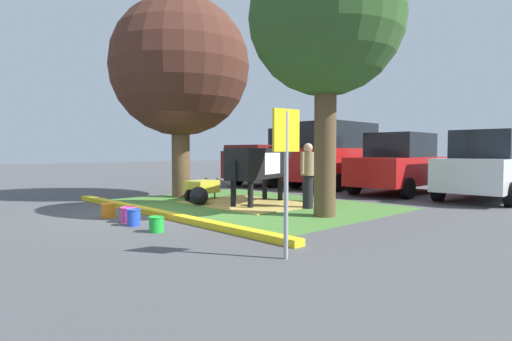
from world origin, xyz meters
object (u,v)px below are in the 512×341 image
object	(u,v)px
cow_holstein	(260,164)
pickup_truck_maroon	(285,158)
parking_sign	(286,153)
bucket_blue	(134,217)
person_visitor_near	(308,173)
wheelbarrow	(202,187)
suv_black	(339,155)
bucket_green	(156,224)
bucket_orange	(108,210)
sedan_blue	(489,166)
person_handler	(308,174)
bucket_pink	(129,214)
calf_lying	(199,196)
shade_tree_left	(180,67)
sedan_red	(400,164)
shade_tree_right	(326,20)

from	to	relation	value
cow_holstein	pickup_truck_maroon	bearing A→B (deg)	127.37
parking_sign	bucket_blue	distance (m)	3.87
cow_holstein	person_visitor_near	world-z (taller)	cow_holstein
cow_holstein	wheelbarrow	distance (m)	1.98
suv_black	person_visitor_near	bearing A→B (deg)	-64.32
bucket_blue	bucket_green	bearing A→B (deg)	0.00
bucket_orange	suv_black	bearing A→B (deg)	95.57
bucket_green	sedan_blue	distance (m)	9.91
person_handler	bucket_orange	world-z (taller)	person_handler
bucket_blue	pickup_truck_maroon	distance (m)	10.76
cow_holstein	wheelbarrow	size ratio (longest dim) A/B	1.88
bucket_pink	calf_lying	bearing A→B (deg)	115.45
shade_tree_left	bucket_pink	size ratio (longest dim) A/B	18.05
bucket_blue	bucket_green	size ratio (longest dim) A/B	1.15
person_handler	sedan_blue	world-z (taller)	sedan_blue
pickup_truck_maroon	sedan_red	distance (m)	5.44
person_handler	wheelbarrow	bearing A→B (deg)	-164.39
calf_lying	pickup_truck_maroon	bearing A→B (deg)	115.22
shade_tree_right	bucket_orange	xyz separation A→B (m)	(-3.13, -3.44, -4.05)
cow_holstein	bucket_blue	world-z (taller)	cow_holstein
person_handler	calf_lying	bearing A→B (deg)	-149.11
person_handler	bucket_blue	bearing A→B (deg)	-101.24
bucket_green	cow_holstein	bearing A→B (deg)	110.58
shade_tree_right	calf_lying	distance (m)	5.38
bucket_green	sedan_blue	world-z (taller)	sedan_blue
parking_sign	bucket_blue	world-z (taller)	parking_sign
cow_holstein	parking_sign	world-z (taller)	parking_sign
wheelbarrow	parking_sign	bearing A→B (deg)	-26.32
person_handler	sedan_blue	size ratio (longest dim) A/B	0.36
sedan_blue	bucket_green	bearing A→B (deg)	-103.78
person_handler	sedan_blue	bearing A→B (deg)	66.27
parking_sign	bucket_green	size ratio (longest dim) A/B	7.04
calf_lying	bucket_green	bearing A→B (deg)	-47.02
shade_tree_right	wheelbarrow	size ratio (longest dim) A/B	3.65
bucket_pink	sedan_red	bearing A→B (deg)	83.96
calf_lying	bucket_pink	world-z (taller)	calf_lying
bucket_orange	sedan_blue	xyz separation A→B (m)	(4.46, 9.53, 0.82)
shade_tree_right	bucket_green	world-z (taller)	shade_tree_right
shade_tree_left	person_handler	xyz separation A→B (m)	(4.24, 0.91, -3.08)
bucket_pink	suv_black	distance (m)	9.84
calf_lying	sedan_blue	distance (m)	8.46
wheelbarrow	suv_black	xyz separation A→B (m)	(0.17, 6.42, 0.88)
parking_sign	bucket_orange	xyz separation A→B (m)	(-4.91, -0.27, -1.24)
cow_holstein	calf_lying	distance (m)	1.84
pickup_truck_maroon	bucket_blue	bearing A→B (deg)	-62.87
bucket_orange	suv_black	distance (m)	9.77
suv_black	bucket_blue	bearing A→B (deg)	-77.26
parking_sign	shade_tree_right	bearing A→B (deg)	119.25
bucket_orange	shade_tree_left	bearing A→B (deg)	123.64
shade_tree_right	person_visitor_near	xyz separation A→B (m)	(-1.93, 1.76, -3.40)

